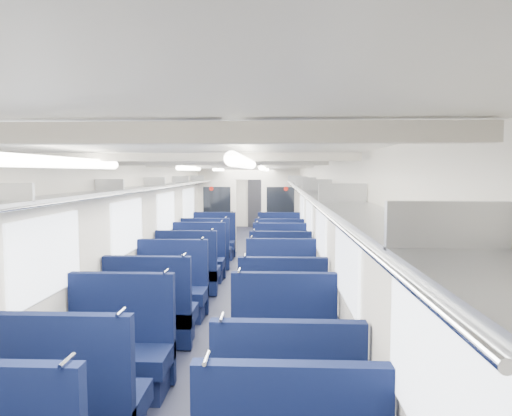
{
  "coord_description": "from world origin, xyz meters",
  "views": [
    {
      "loc": [
        0.74,
        -9.28,
        2.2
      ],
      "look_at": [
        0.23,
        2.49,
        1.27
      ],
      "focal_mm": 31.81,
      "sensor_mm": 36.0,
      "label": 1
    }
  ],
  "objects_px": {
    "seat_15": "(280,264)",
    "seat_6": "(118,355)",
    "seat_4": "(71,410)",
    "seat_14": "(198,262)",
    "seat_7": "(284,355)",
    "bulkhead": "(249,207)",
    "seat_10": "(171,294)",
    "end_door": "(257,202)",
    "seat_18": "(214,244)",
    "seat_13": "(280,275)",
    "seat_12": "(188,274)",
    "seat_8": "(151,317)",
    "seat_19": "(279,244)",
    "seat_11": "(281,292)",
    "seat_17": "(279,254)",
    "seat_16": "(206,253)",
    "seat_9": "(282,318)"
  },
  "relations": [
    {
      "from": "seat_19",
      "to": "seat_13",
      "type": "bearing_deg",
      "value": -90.0
    },
    {
      "from": "seat_6",
      "to": "seat_14",
      "type": "xyz_separation_m",
      "value": [
        0.0,
        4.7,
        0.0
      ]
    },
    {
      "from": "bulkhead",
      "to": "seat_17",
      "type": "relative_size",
      "value": 2.32
    },
    {
      "from": "seat_18",
      "to": "seat_19",
      "type": "bearing_deg",
      "value": 0.93
    },
    {
      "from": "end_door",
      "to": "seat_18",
      "type": "height_order",
      "value": "end_door"
    },
    {
      "from": "seat_4",
      "to": "seat_7",
      "type": "bearing_deg",
      "value": 34.15
    },
    {
      "from": "bulkhead",
      "to": "seat_17",
      "type": "distance_m",
      "value": 2.65
    },
    {
      "from": "end_door",
      "to": "seat_7",
      "type": "bearing_deg",
      "value": -86.56
    },
    {
      "from": "end_door",
      "to": "seat_15",
      "type": "bearing_deg",
      "value": -84.88
    },
    {
      "from": "seat_13",
      "to": "seat_19",
      "type": "height_order",
      "value": "same"
    },
    {
      "from": "seat_13",
      "to": "seat_12",
      "type": "bearing_deg",
      "value": 179.67
    },
    {
      "from": "seat_4",
      "to": "seat_11",
      "type": "distance_m",
      "value": 3.88
    },
    {
      "from": "bulkhead",
      "to": "seat_6",
      "type": "relative_size",
      "value": 2.32
    },
    {
      "from": "bulkhead",
      "to": "seat_8",
      "type": "bearing_deg",
      "value": -96.87
    },
    {
      "from": "seat_10",
      "to": "seat_14",
      "type": "bearing_deg",
      "value": 90.0
    },
    {
      "from": "seat_7",
      "to": "seat_16",
      "type": "bearing_deg",
      "value": 106.2
    },
    {
      "from": "end_door",
      "to": "seat_8",
      "type": "height_order",
      "value": "end_door"
    },
    {
      "from": "end_door",
      "to": "seat_12",
      "type": "height_order",
      "value": "end_door"
    },
    {
      "from": "seat_4",
      "to": "seat_14",
      "type": "distance_m",
      "value": 5.74
    },
    {
      "from": "seat_12",
      "to": "seat_17",
      "type": "bearing_deg",
      "value": 51.47
    },
    {
      "from": "seat_18",
      "to": "seat_6",
      "type": "bearing_deg",
      "value": -90.0
    },
    {
      "from": "bulkhead",
      "to": "seat_4",
      "type": "height_order",
      "value": "bulkhead"
    },
    {
      "from": "seat_11",
      "to": "seat_17",
      "type": "relative_size",
      "value": 1.0
    },
    {
      "from": "seat_16",
      "to": "seat_19",
      "type": "height_order",
      "value": "same"
    },
    {
      "from": "seat_7",
      "to": "seat_14",
      "type": "relative_size",
      "value": 1.0
    },
    {
      "from": "seat_8",
      "to": "seat_19",
      "type": "xyz_separation_m",
      "value": [
        1.66,
        5.86,
        0.0
      ]
    },
    {
      "from": "seat_16",
      "to": "seat_18",
      "type": "relative_size",
      "value": 1.0
    },
    {
      "from": "seat_4",
      "to": "seat_19",
      "type": "relative_size",
      "value": 1.0
    },
    {
      "from": "seat_13",
      "to": "seat_18",
      "type": "height_order",
      "value": "same"
    },
    {
      "from": "seat_6",
      "to": "seat_15",
      "type": "height_order",
      "value": "same"
    },
    {
      "from": "seat_7",
      "to": "seat_18",
      "type": "distance_m",
      "value": 7.16
    },
    {
      "from": "seat_6",
      "to": "seat_9",
      "type": "distance_m",
      "value": 2.06
    },
    {
      "from": "seat_4",
      "to": "end_door",
      "type": "bearing_deg",
      "value": 86.82
    },
    {
      "from": "seat_10",
      "to": "end_door",
      "type": "bearing_deg",
      "value": 85.9
    },
    {
      "from": "seat_15",
      "to": "seat_19",
      "type": "relative_size",
      "value": 1.0
    },
    {
      "from": "seat_19",
      "to": "seat_6",
      "type": "bearing_deg",
      "value": -103.2
    },
    {
      "from": "seat_7",
      "to": "bulkhead",
      "type": "bearing_deg",
      "value": 95.91
    },
    {
      "from": "seat_15",
      "to": "seat_6",
      "type": "bearing_deg",
      "value": -109.76
    },
    {
      "from": "bulkhead",
      "to": "seat_13",
      "type": "distance_m",
      "value": 4.62
    },
    {
      "from": "seat_15",
      "to": "bulkhead",
      "type": "bearing_deg",
      "value": 103.39
    },
    {
      "from": "seat_12",
      "to": "seat_18",
      "type": "relative_size",
      "value": 1.0
    },
    {
      "from": "bulkhead",
      "to": "seat_10",
      "type": "distance_m",
      "value": 5.92
    },
    {
      "from": "seat_8",
      "to": "seat_15",
      "type": "xyz_separation_m",
      "value": [
        1.66,
        3.4,
        0.0
      ]
    },
    {
      "from": "seat_7",
      "to": "seat_11",
      "type": "height_order",
      "value": "same"
    },
    {
      "from": "seat_10",
      "to": "seat_17",
      "type": "height_order",
      "value": "same"
    },
    {
      "from": "seat_6",
      "to": "seat_16",
      "type": "bearing_deg",
      "value": 90.0
    },
    {
      "from": "seat_9",
      "to": "seat_12",
      "type": "distance_m",
      "value": 2.95
    },
    {
      "from": "end_door",
      "to": "seat_19",
      "type": "distance_m",
      "value": 6.88
    },
    {
      "from": "seat_13",
      "to": "seat_17",
      "type": "relative_size",
      "value": 1.0
    },
    {
      "from": "bulkhead",
      "to": "seat_18",
      "type": "bearing_deg",
      "value": -128.12
    }
  ]
}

